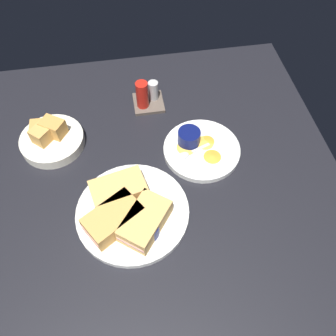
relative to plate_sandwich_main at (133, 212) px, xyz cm
name	(u,v)px	position (x,y,z in cm)	size (l,w,h in cm)	color
ground_plane	(136,199)	(1.10, 4.81, -2.30)	(110.00, 110.00, 3.00)	black
plate_sandwich_main	(133,212)	(0.00, 0.00, 0.00)	(27.46, 27.46, 1.60)	white
sandwich_half_near	(119,191)	(-2.65, 4.50, 3.20)	(14.46, 10.23, 4.80)	tan
sandwich_half_far	(113,219)	(-4.50, -2.65, 3.20)	(15.05, 13.40, 4.80)	tan
sandwich_half_extra	(145,221)	(2.65, -4.50, 3.20)	(13.93, 14.94, 4.80)	tan
ramekin_dark_sauce	(144,227)	(2.26, -5.75, 2.76)	(7.12, 7.12, 3.64)	#0C144C
spoon_by_dark_ramekin	(130,214)	(-0.78, -1.02, 1.16)	(6.59, 9.09, 0.80)	silver
plate_chips_companion	(202,150)	(20.73, 16.05, 0.00)	(21.02, 21.02, 1.60)	white
ramekin_light_gravy	(189,137)	(17.58, 18.68, 3.03)	(6.15, 6.15, 4.17)	#0C144C
spoon_by_gravy_ramekin	(188,154)	(16.42, 14.47, 1.16)	(9.76, 4.80, 0.80)	silver
plantain_chip_scatter	(201,147)	(20.64, 16.33, 1.10)	(12.86, 11.64, 0.60)	gold
bread_basket_rear	(51,138)	(-19.77, 25.57, 1.72)	(17.43, 17.43, 7.68)	silver
condiment_caddy	(147,97)	(8.30, 36.49, 2.61)	(9.00, 9.00, 9.50)	brown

